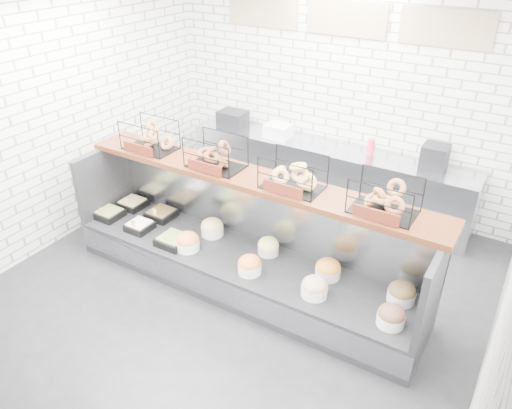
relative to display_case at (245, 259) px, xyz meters
The scene contains 5 objects.
ground 0.48m from the display_case, 91.45° to the right, with size 5.50×5.50×0.00m, color black.
room_shell 1.75m from the display_case, 91.92° to the left, with size 5.02×5.51×3.01m.
display_case is the anchor object (origin of this frame).
bagel_shelf 1.06m from the display_case, 93.57° to the left, with size 4.10×0.50×0.40m.
prep_counter 2.09m from the display_case, 90.45° to the left, with size 4.00×0.60×1.20m.
Camera 1 is at (2.42, -3.38, 3.55)m, focal length 35.00 mm.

